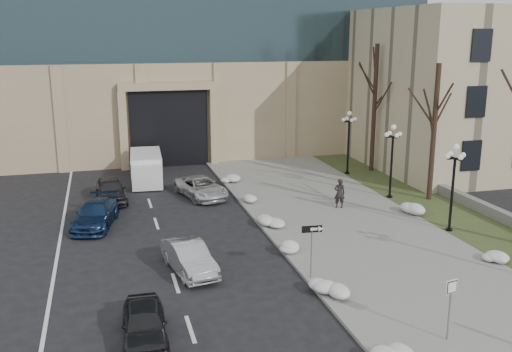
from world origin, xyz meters
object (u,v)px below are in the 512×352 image
(car_c, at_px, (95,214))
(lamppost_c, at_px, (392,151))
(car_a, at_px, (144,323))
(one_way_sign, at_px, (315,235))
(pedestrian, at_px, (339,193))
(lamppost_b, at_px, (454,176))
(car_b, at_px, (189,258))
(keep_sign, at_px, (451,297))
(car_e, at_px, (111,190))
(car_d, at_px, (201,187))
(box_truck, at_px, (146,168))
(lamppost_d, at_px, (349,134))

(car_c, bearing_deg, lamppost_c, 15.39)
(car_a, height_order, one_way_sign, one_way_sign)
(pedestrian, height_order, lamppost_b, lamppost_b)
(car_a, bearing_deg, lamppost_b, 24.54)
(pedestrian, xyz_separation_m, one_way_sign, (-5.04, -9.03, 1.02))
(one_way_sign, xyz_separation_m, lamppost_b, (9.05, 3.78, 1.04))
(car_b, bearing_deg, car_a, -124.62)
(keep_sign, height_order, lamppost_b, lamppost_b)
(car_b, height_order, car_e, car_e)
(car_d, xyz_separation_m, pedestrian, (7.48, -4.76, 0.36))
(lamppost_b, bearing_deg, car_c, 161.69)
(one_way_sign, bearing_deg, car_c, 137.94)
(one_way_sign, bearing_deg, lamppost_c, 53.96)
(car_b, distance_m, box_truck, 16.62)
(pedestrian, relative_size, box_truck, 0.29)
(car_e, bearing_deg, lamppost_c, -16.54)
(car_e, height_order, one_way_sign, one_way_sign)
(car_d, relative_size, car_e, 1.07)
(car_a, height_order, car_c, car_c)
(car_d, distance_m, lamppost_c, 12.26)
(car_a, relative_size, car_e, 0.85)
(car_c, distance_m, car_e, 4.73)
(car_e, bearing_deg, one_way_sign, -63.90)
(box_truck, distance_m, one_way_sign, 19.71)
(one_way_sign, height_order, lamppost_c, lamppost_c)
(car_a, relative_size, car_b, 0.92)
(lamppost_d, bearing_deg, car_c, -158.64)
(car_a, distance_m, keep_sign, 10.36)
(keep_sign, height_order, lamppost_c, lamppost_c)
(car_a, height_order, car_e, car_e)
(car_a, relative_size, keep_sign, 1.61)
(keep_sign, bearing_deg, lamppost_d, 62.28)
(car_d, bearing_deg, one_way_sign, -94.36)
(keep_sign, bearing_deg, car_a, 152.05)
(car_d, height_order, pedestrian, pedestrian)
(car_e, bearing_deg, car_c, -104.54)
(car_a, height_order, lamppost_b, lamppost_b)
(car_c, distance_m, lamppost_d, 19.48)
(car_d, relative_size, keep_sign, 2.03)
(lamppost_d, bearing_deg, lamppost_b, -90.00)
(lamppost_c, bearing_deg, car_a, -140.95)
(pedestrian, distance_m, lamppost_c, 4.68)
(car_b, height_order, car_d, car_b)
(pedestrian, height_order, lamppost_d, lamppost_d)
(box_truck, xyz_separation_m, one_way_sign, (5.45, -18.91, 1.10))
(one_way_sign, bearing_deg, keep_sign, -61.45)
(keep_sign, distance_m, lamppost_b, 11.76)
(car_e, relative_size, pedestrian, 2.47)
(pedestrian, bearing_deg, lamppost_b, 139.86)
(lamppost_d, bearing_deg, car_b, -134.11)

